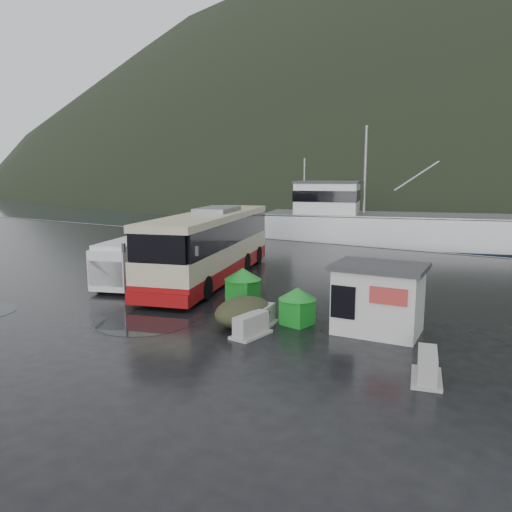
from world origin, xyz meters
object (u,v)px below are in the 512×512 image
Objects in this scene: dome_tent at (244,325)px; fishing_trawler at (400,238)px; waste_bin_left at (297,324)px; jersey_barrier_b at (251,336)px; coach_bus at (212,279)px; jersey_barrier_a at (263,326)px; jersey_barrier_c at (426,380)px; ticket_kiosk at (377,332)px; white_van at (133,283)px; waste_bin_right at (243,304)px.

fishing_trawler reaches higher than dome_tent.
waste_bin_left is at bearing -98.32° from fishing_trawler.
dome_tent is 1.31m from jersey_barrier_b.
coach_bus reaches higher than jersey_barrier_a.
waste_bin_left reaches higher than jersey_barrier_c.
jersey_barrier_c is at bearing -5.16° from jersey_barrier_b.
dome_tent is 4.93m from ticket_kiosk.
waste_bin_left is 0.54× the size of dome_tent.
jersey_barrier_c is at bearing -89.13° from fishing_trawler.
waste_bin_left is 0.96× the size of jersey_barrier_a.
waste_bin_left is 2.97m from ticket_kiosk.
jersey_barrier_b is (0.93, -0.93, 0.00)m from dome_tent.
fishing_trawler is at bearing 96.42° from jersey_barrier_b.
dome_tent reaches higher than jersey_barrier_a.
coach_bus is 2.41× the size of white_van.
white_van is 3.45× the size of jersey_barrier_c.
jersey_barrier_a is (6.79, -5.74, 0.00)m from coach_bus.
jersey_barrier_b is at bearing -62.40° from coach_bus.
jersey_barrier_a is 0.95× the size of jersey_barrier_b.
waste_bin_right is at bearing -56.45° from coach_bus.
coach_bus is 8.50× the size of jersey_barrier_b.
ticket_kiosk reaches higher than white_van.
white_van is at bearing 164.81° from jersey_barrier_c.
white_van is at bearing 170.84° from waste_bin_left.
waste_bin_right is at bearing -23.30° from white_van.
coach_bus is 4.19m from white_van.
dome_tent is 1.65× the size of jersey_barrier_c.
ticket_kiosk is (13.42, -0.97, 0.00)m from white_van.
ticket_kiosk is (2.88, 0.72, 0.00)m from waste_bin_left.
waste_bin_right reaches higher than waste_bin_left.
dome_tent is (6.13, -6.02, 0.00)m from coach_bus.
fishing_trawler is (-2.37, 28.41, 0.00)m from dome_tent.
jersey_barrier_c is (15.99, -4.34, 0.00)m from white_van.
coach_bus is at bearing 148.03° from waste_bin_left.
dome_tent is 28.50m from fishing_trawler.
jersey_barrier_c is at bearing -15.34° from jersey_barrier_a.
fishing_trawler is (-3.30, 29.33, 0.00)m from jersey_barrier_b.
jersey_barrier_c reaches higher than jersey_barrier_b.
waste_bin_right is at bearing 127.61° from jersey_barrier_b.
waste_bin_right is (-3.38, 1.33, 0.00)m from waste_bin_left.
jersey_barrier_c is (7.13, -1.49, 0.00)m from dome_tent.
fishing_trawler is at bearing 107.64° from jersey_barrier_c.
coach_bus is 11.46m from ticket_kiosk.
waste_bin_left is at bearing 154.16° from jersey_barrier_c.
waste_bin_left is 2.21m from jersey_barrier_b.
ticket_kiosk is (4.56, 1.88, 0.00)m from dome_tent.
fishing_trawler is (3.75, 22.38, 0.00)m from coach_bus.
jersey_barrier_c is (8.83, -3.98, 0.00)m from waste_bin_right.
waste_bin_left reaches higher than jersey_barrier_a.
jersey_barrier_b is at bearing -41.50° from white_van.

